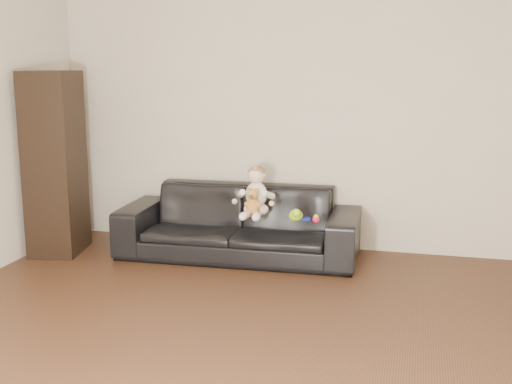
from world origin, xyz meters
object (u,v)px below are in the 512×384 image
(toy_rattle, at_px, (316,220))
(cabinet, at_px, (55,163))
(baby, at_px, (256,194))
(toy_blue_disc, at_px, (305,219))
(teddy_bear, at_px, (253,201))
(sofa, at_px, (239,223))
(toy_green, at_px, (296,216))

(toy_rattle, bearing_deg, cabinet, -179.31)
(baby, xyz_separation_m, toy_rattle, (0.57, -0.13, -0.17))
(cabinet, xyz_separation_m, baby, (1.91, 0.16, -0.23))
(cabinet, relative_size, baby, 3.77)
(toy_blue_disc, bearing_deg, cabinet, -176.80)
(baby, height_order, toy_rattle, baby)
(cabinet, relative_size, teddy_bear, 7.48)
(sofa, xyz_separation_m, teddy_bear, (0.20, -0.26, 0.27))
(cabinet, height_order, toy_blue_disc, cabinet)
(baby, height_order, toy_green, baby)
(baby, relative_size, toy_blue_disc, 4.40)
(sofa, relative_size, toy_green, 14.74)
(cabinet, xyz_separation_m, toy_rattle, (2.49, 0.03, -0.40))
(toy_green, distance_m, toy_blue_disc, 0.12)
(sofa, xyz_separation_m, baby, (0.19, -0.12, 0.30))
(cabinet, xyz_separation_m, toy_blue_disc, (2.38, 0.13, -0.43))
(toy_green, distance_m, toy_rattle, 0.18)
(sofa, xyz_separation_m, toy_green, (0.59, -0.23, 0.15))
(sofa, relative_size, toy_rattle, 33.74)
(teddy_bear, relative_size, toy_green, 1.53)
(sofa, height_order, toy_green, sofa)
(cabinet, relative_size, toy_blue_disc, 16.58)
(cabinet, xyz_separation_m, teddy_bear, (1.92, 0.02, -0.27))
(teddy_bear, relative_size, toy_blue_disc, 2.22)
(baby, bearing_deg, cabinet, -175.96)
(toy_rattle, distance_m, toy_blue_disc, 0.15)
(sofa, bearing_deg, cabinet, -172.52)
(sofa, height_order, toy_rattle, sofa)
(toy_green, bearing_deg, cabinet, -178.72)
(cabinet, distance_m, toy_rattle, 2.52)
(cabinet, relative_size, toy_rattle, 26.17)
(toy_blue_disc, bearing_deg, toy_green, -130.99)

